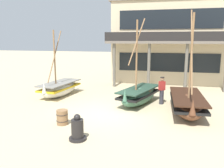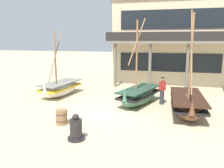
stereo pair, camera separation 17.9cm
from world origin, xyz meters
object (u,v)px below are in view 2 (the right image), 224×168
fishing_boat_centre_large (187,103)px  harbor_building_main (170,41)px  wooden_barrel (62,117)px  fishing_boat_far_right (139,95)px  fisherman_by_hull (162,91)px  fishing_boat_near_left (60,88)px  capstan_winch (76,129)px

fishing_boat_centre_large → harbor_building_main: bearing=96.1°
wooden_barrel → harbor_building_main: (4.59, 14.07, 3.39)m
fishing_boat_far_right → wooden_barrel: size_ratio=7.35×
fisherman_by_hull → harbor_building_main: size_ratio=0.16×
fishing_boat_near_left → wooden_barrel: size_ratio=6.46×
fishing_boat_centre_large → capstan_winch: 6.33m
fisherman_by_hull → wooden_barrel: fisherman_by_hull is taller
fishing_boat_centre_large → fisherman_by_hull: (-1.38, 1.51, 0.27)m
fishing_boat_centre_large → fishing_boat_far_right: bearing=156.8°
fishing_boat_centre_large → harbor_building_main: (-1.16, 10.93, 3.18)m
fishing_boat_centre_large → fisherman_by_hull: fishing_boat_centre_large is taller
fisherman_by_hull → fishing_boat_far_right: bearing=-165.3°
fisherman_by_hull → fishing_boat_near_left: bearing=176.6°
fishing_boat_near_left → fisherman_by_hull: fishing_boat_near_left is taller
fisherman_by_hull → capstan_winch: 6.78m
fishing_boat_near_left → fishing_boat_centre_large: fishing_boat_centre_large is taller
fisherman_by_hull → capstan_winch: (-3.03, -6.06, -0.41)m
capstan_winch → fishing_boat_far_right: bearing=73.4°
fishing_boat_centre_large → capstan_winch: fishing_boat_centre_large is taller
fishing_boat_centre_large → wooden_barrel: size_ratio=7.75×
fishing_boat_far_right → capstan_winch: fishing_boat_far_right is taller
fishing_boat_far_right → fisherman_by_hull: fishing_boat_far_right is taller
fishing_boat_near_left → fishing_boat_far_right: 5.74m
fishing_boat_far_right → fishing_boat_centre_large: bearing=-23.2°
fishing_boat_centre_large → fishing_boat_far_right: 2.95m
fishing_boat_far_right → fisherman_by_hull: 1.40m
fisherman_by_hull → wooden_barrel: bearing=-133.2°
fishing_boat_far_right → wooden_barrel: bearing=-125.2°
wooden_barrel → capstan_winch: bearing=-46.4°
wooden_barrel → fishing_boat_far_right: bearing=54.8°
fishing_boat_near_left → harbor_building_main: 11.99m
fishing_boat_near_left → capstan_winch: bearing=-58.4°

